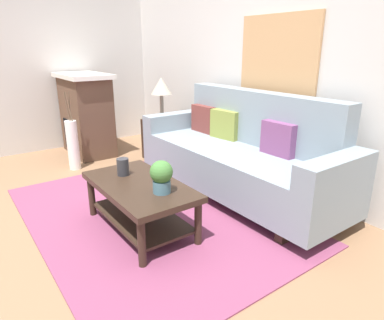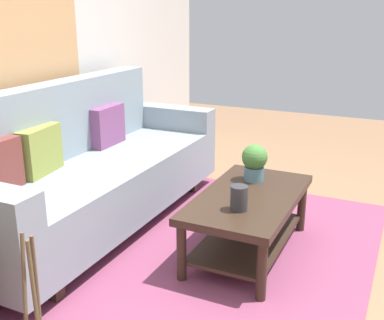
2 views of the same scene
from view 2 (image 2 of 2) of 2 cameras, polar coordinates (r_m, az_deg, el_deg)
name	(u,v)px [view 2 (image 2 of 2)]	position (r m, az deg, el deg)	size (l,w,h in m)	color
ground_plane	(284,277)	(3.09, 10.95, -13.61)	(9.66, 9.66, 0.00)	#8C6647
wall_back	(11,44)	(3.69, -20.89, 12.92)	(5.66, 0.10, 2.70)	silver
area_rug	(210,259)	(3.22, 2.15, -11.76)	(2.83, 2.01, 0.01)	#843D5B
couch	(92,171)	(3.62, -11.87, -1.29)	(2.44, 0.84, 1.08)	gray
throw_pillow_olive	(40,151)	(3.34, -17.80, 1.09)	(0.36, 0.12, 0.32)	olive
throw_pillow_plum	(107,126)	(3.92, -10.18, 4.08)	(0.36, 0.12, 0.32)	#7A4270
coffee_table	(248,211)	(3.17, 6.77, -6.07)	(1.10, 0.60, 0.43)	#332319
tabletop_vase	(239,198)	(2.87, 5.65, -4.56)	(0.11, 0.11, 0.15)	#2D2D33
potted_plant_tabletop	(254,161)	(3.34, 7.50, -0.15)	(0.18, 0.18, 0.26)	slate
floor_vase_branch_a	(37,287)	(1.51, -18.12, -14.32)	(0.01, 0.01, 0.36)	brown
floor_vase_branch_b	(25,291)	(1.50, -19.42, -14.63)	(0.01, 0.01, 0.36)	brown
floor_vase_branch_c	(34,294)	(1.48, -18.42, -15.02)	(0.01, 0.01, 0.36)	brown
framed_painting	(31,32)	(3.74, -18.78, 14.32)	(1.00, 0.03, 0.82)	tan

